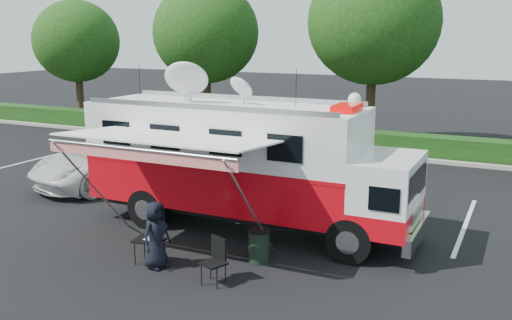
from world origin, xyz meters
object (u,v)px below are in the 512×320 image
(command_truck, at_px, (245,162))
(trash_bin, at_px, (259,246))
(white_suv, at_px, (118,183))
(folding_table, at_px, (150,241))

(command_truck, relative_size, trash_bin, 11.37)
(command_truck, height_order, white_suv, command_truck)
(white_suv, xyz_separation_m, trash_bin, (7.94, -4.47, 0.41))
(folding_table, bearing_deg, white_suv, 134.60)
(command_truck, xyz_separation_m, folding_table, (-0.91, -3.27, -1.34))
(white_suv, relative_size, trash_bin, 7.63)
(folding_table, bearing_deg, command_truck, 74.46)
(folding_table, relative_size, trash_bin, 0.99)
(white_suv, xyz_separation_m, folding_table, (5.65, -5.73, 0.58))
(folding_table, height_order, trash_bin, trash_bin)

